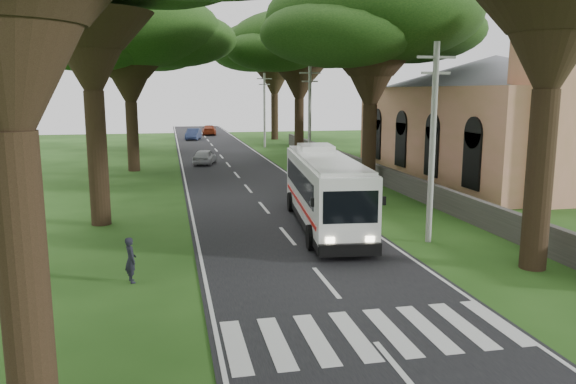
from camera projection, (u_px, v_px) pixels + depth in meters
name	position (u px, v px, depth m)	size (l,w,h in m)	color
ground	(345.00, 306.00, 16.18)	(140.00, 140.00, 0.00)	#204614
road	(238.00, 177.00, 40.24)	(8.00, 120.00, 0.04)	black
crosswalk	(369.00, 335.00, 14.25)	(8.00, 3.00, 0.01)	silver
property_wall	(362.00, 167.00, 41.02)	(0.35, 50.00, 1.20)	#383533
church	(494.00, 108.00, 39.70)	(14.00, 24.00, 11.60)	tan
pole_near	(433.00, 140.00, 22.34)	(1.60, 0.24, 8.00)	gray
pole_mid	(310.00, 117.00, 41.59)	(1.60, 0.24, 8.00)	gray
pole_far	(264.00, 109.00, 60.84)	(1.60, 0.24, 8.00)	gray
tree_l_midb	(127.00, 30.00, 41.65)	(13.85, 13.85, 13.60)	black
tree_l_far	(129.00, 48.00, 58.77)	(12.45, 12.45, 13.37)	black
tree_r_mida	(372.00, 20.00, 35.21)	(13.50, 13.50, 13.47)	black
tree_r_midb	(299.00, 41.00, 52.39)	(12.89, 12.89, 13.60)	black
tree_r_far	(274.00, 47.00, 69.77)	(14.43, 14.43, 14.72)	black
coach_bus	(324.00, 189.00, 25.32)	(3.44, 11.13, 3.23)	white
distant_car_a	(205.00, 157.00, 47.17)	(1.50, 3.74, 1.27)	#B2B3B7
distant_car_b	(193.00, 134.00, 70.96)	(1.49, 4.26, 1.40)	navy
distant_car_c	(209.00, 130.00, 78.66)	(1.90, 4.69, 1.36)	maroon
pedestrian	(131.00, 260.00, 18.06)	(0.55, 0.36, 1.50)	black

